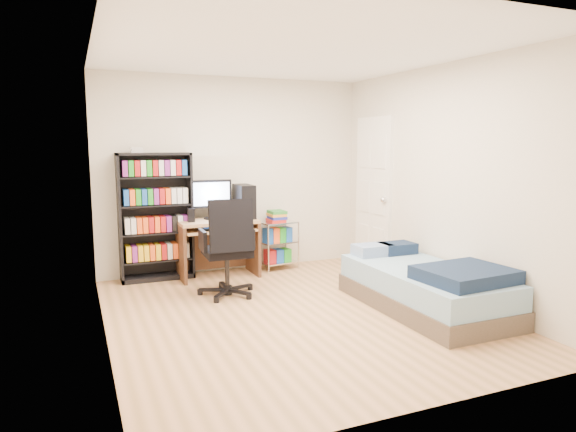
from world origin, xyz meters
name	(u,v)px	position (x,y,z in m)	size (l,w,h in m)	color
room	(295,187)	(0.00, 0.00, 1.25)	(3.58, 4.08, 2.58)	tan
media_shelf	(156,215)	(-1.04, 1.84, 0.79)	(0.87, 0.29, 1.61)	black
computer_desk	(224,224)	(-0.22, 1.72, 0.65)	(0.96, 0.56, 1.21)	tan
office_chair	(228,265)	(-0.43, 0.83, 0.35)	(0.67, 0.67, 1.08)	black
wire_cart	(277,231)	(0.52, 1.78, 0.51)	(0.53, 0.41, 0.78)	silver
bed	(426,286)	(1.27, -0.39, 0.24)	(0.94, 1.87, 0.53)	brown
door	(373,193)	(1.72, 1.35, 1.00)	(0.12, 0.80, 2.00)	white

